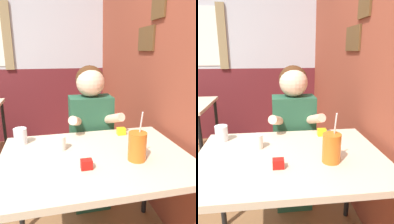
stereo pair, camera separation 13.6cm
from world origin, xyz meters
TOP-DOWN VIEW (x-y plane):
  - brick_wall_right at (1.28, 1.27)m, footprint 0.08×4.55m
  - back_wall at (-0.01, 2.58)m, footprint 5.50×0.09m
  - main_table at (0.65, 0.29)m, footprint 1.09×0.78m
  - person_seated at (0.72, 0.83)m, footprint 0.42×0.42m
  - cocktail_pitcher at (0.86, 0.19)m, footprint 0.10×0.10m
  - glass_near_pitcher at (0.21, 0.56)m, footprint 0.08×0.08m
  - glass_center at (0.45, 0.41)m, footprint 0.07×0.07m
  - condiment_ketchup at (0.57, 0.15)m, footprint 0.06×0.04m
  - condiment_mustard at (0.90, 0.57)m, footprint 0.06×0.04m

SIDE VIEW (x-z plane):
  - person_seated at x=0.72m, z-range 0.05..1.30m
  - main_table at x=0.65m, z-range 0.32..1.08m
  - condiment_ketchup at x=0.57m, z-range 0.77..0.82m
  - condiment_mustard at x=0.90m, z-range 0.77..0.82m
  - glass_center at x=0.45m, z-range 0.77..0.86m
  - glass_near_pitcher at x=0.21m, z-range 0.77..0.87m
  - cocktail_pitcher at x=0.86m, z-range 0.71..0.99m
  - brick_wall_right at x=1.28m, z-range 0.00..2.70m
  - back_wall at x=-0.01m, z-range 0.01..2.71m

